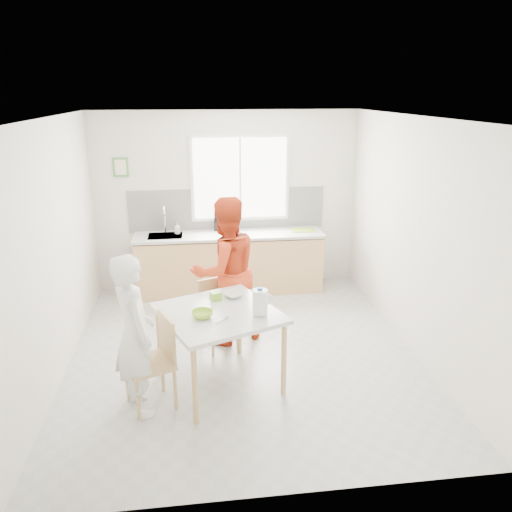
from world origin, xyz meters
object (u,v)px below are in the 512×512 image
at_px(dining_table, 219,319).
at_px(bowl_white, 234,295).
at_px(wine_bottle_b, 235,222).
at_px(bowl_green, 202,314).
at_px(person_red, 226,271).
at_px(chair_far, 217,310).
at_px(wine_bottle_a, 216,221).
at_px(chair_left, 156,358).
at_px(person_white, 134,335).
at_px(milk_jug, 260,301).

xyz_separation_m(dining_table, bowl_white, (0.18, 0.35, 0.11)).
distance_m(dining_table, wine_bottle_b, 2.75).
distance_m(dining_table, bowl_green, 0.24).
height_order(dining_table, bowl_green, bowl_green).
bearing_deg(person_red, chair_far, 22.03).
bearing_deg(bowl_green, wine_bottle_a, 84.28).
xyz_separation_m(chair_left, bowl_green, (0.46, 0.14, 0.37)).
bearing_deg(wine_bottle_b, person_red, -99.05).
relative_size(chair_left, chair_far, 1.11).
distance_m(dining_table, person_white, 0.87).
bearing_deg(person_red, wine_bottle_a, -111.75).
relative_size(bowl_green, milk_jug, 0.78).
relative_size(chair_left, milk_jug, 3.40).
relative_size(dining_table, chair_left, 1.55).
bearing_deg(milk_jug, chair_far, 88.63).
xyz_separation_m(chair_left, wine_bottle_a, (0.75, 3.04, 0.57)).
xyz_separation_m(person_white, wine_bottle_b, (1.21, 3.03, 0.27)).
bearing_deg(dining_table, bowl_green, -143.69).
relative_size(bowl_green, wine_bottle_b, 0.71).
bearing_deg(bowl_green, person_white, -162.00).
height_order(dining_table, person_white, person_white).
bearing_deg(chair_left, person_red, 126.37).
relative_size(person_white, wine_bottle_a, 4.98).
height_order(dining_table, bowl_white, bowl_white).
bearing_deg(bowl_white, wine_bottle_b, 84.47).
height_order(dining_table, chair_left, chair_left).
bearing_deg(person_white, bowl_white, -77.92).
bearing_deg(person_red, bowl_green, 52.50).
bearing_deg(wine_bottle_b, chair_left, -109.37).
xyz_separation_m(bowl_green, milk_jug, (0.57, -0.02, 0.11)).
distance_m(chair_left, person_white, 0.35).
bearing_deg(wine_bottle_b, person_white, -111.84).
bearing_deg(milk_jug, wine_bottle_b, 67.63).
height_order(chair_far, person_white, person_white).
xyz_separation_m(chair_far, person_red, (0.13, 0.12, 0.45)).
xyz_separation_m(chair_left, milk_jug, (1.04, 0.12, 0.48)).
bearing_deg(milk_jug, wine_bottle_a, 73.23).
distance_m(chair_left, milk_jug, 1.15).
relative_size(dining_table, person_red, 0.79).
relative_size(milk_jug, wine_bottle_a, 0.85).
height_order(person_white, wine_bottle_a, person_white).
relative_size(dining_table, milk_jug, 5.27).
height_order(chair_far, bowl_green, bowl_green).
bearing_deg(wine_bottle_a, dining_table, -92.57).
distance_m(chair_left, wine_bottle_b, 3.19).
relative_size(dining_table, bowl_white, 7.06).
height_order(bowl_white, wine_bottle_a, wine_bottle_a).
relative_size(chair_far, person_white, 0.52).
xyz_separation_m(chair_far, person_white, (-0.82, -1.21, 0.34)).
xyz_separation_m(chair_far, milk_jug, (0.39, -1.02, 0.53)).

